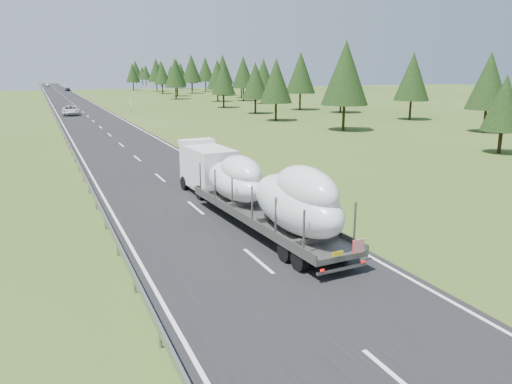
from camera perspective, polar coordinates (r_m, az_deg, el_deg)
name	(u,v)px	position (r m, az deg, el deg)	size (l,w,h in m)	color
ground	(398,380)	(14.31, 15.93, -19.96)	(400.00, 400.00, 0.00)	#354C19
road_surface	(78,108)	(109.53, -19.63, 8.98)	(10.00, 400.00, 0.02)	black
guardrail	(50,106)	(109.17, -22.46, 9.04)	(0.10, 400.00, 0.76)	slate
marker_posts	(86,93)	(164.75, -18.88, 10.61)	(0.13, 350.08, 1.00)	silver
highway_sign	(131,105)	(90.44, -14.11, 9.64)	(0.08, 0.90, 2.60)	slate
tree_line_right	(241,73)	(126.18, -1.78, 13.45)	(28.26, 302.35, 12.54)	black
boat_truck	(252,186)	(25.53, -0.47, 0.74)	(3.28, 17.74, 3.96)	silver
distant_van	(71,111)	(93.72, -20.43, 8.72)	(2.73, 5.93, 1.65)	silver
distant_car_dark	(68,89)	(198.63, -20.71, 10.93)	(1.57, 3.91, 1.33)	black
distant_car_blue	(47,85)	(255.43, -22.74, 11.22)	(1.44, 4.14, 1.36)	#1A2D4A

